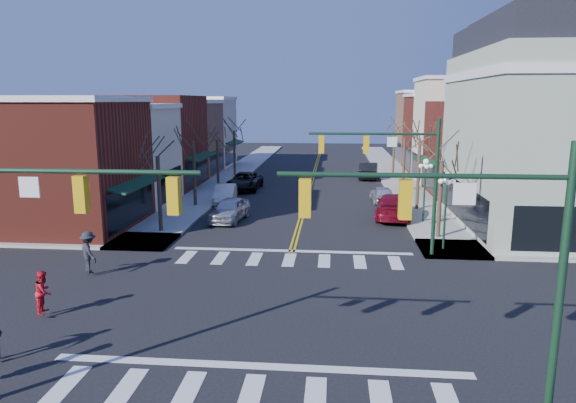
% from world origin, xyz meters
% --- Properties ---
extents(ground, '(160.00, 160.00, 0.00)m').
position_xyz_m(ground, '(0.00, 0.00, 0.00)').
color(ground, black).
rests_on(ground, ground).
extents(sidewalk_left, '(3.50, 70.00, 0.15)m').
position_xyz_m(sidewalk_left, '(-8.75, 20.00, 0.07)').
color(sidewalk_left, '#9E9B93').
rests_on(sidewalk_left, ground).
extents(sidewalk_right, '(3.50, 70.00, 0.15)m').
position_xyz_m(sidewalk_right, '(8.75, 20.00, 0.07)').
color(sidewalk_right, '#9E9B93').
rests_on(sidewalk_right, ground).
extents(bldg_left_brick_a, '(10.00, 8.50, 8.00)m').
position_xyz_m(bldg_left_brick_a, '(-15.50, 11.75, 4.00)').
color(bldg_left_brick_a, maroon).
rests_on(bldg_left_brick_a, ground).
extents(bldg_left_stucco_a, '(10.00, 7.00, 7.50)m').
position_xyz_m(bldg_left_stucco_a, '(-15.50, 19.50, 3.75)').
color(bldg_left_stucco_a, beige).
rests_on(bldg_left_stucco_a, ground).
extents(bldg_left_brick_b, '(10.00, 9.00, 8.50)m').
position_xyz_m(bldg_left_brick_b, '(-15.50, 27.50, 4.25)').
color(bldg_left_brick_b, maroon).
rests_on(bldg_left_brick_b, ground).
extents(bldg_left_tan, '(10.00, 7.50, 7.80)m').
position_xyz_m(bldg_left_tan, '(-15.50, 35.75, 3.90)').
color(bldg_left_tan, '#986F53').
rests_on(bldg_left_tan, ground).
extents(bldg_left_stucco_b, '(10.00, 8.00, 8.20)m').
position_xyz_m(bldg_left_stucco_b, '(-15.50, 43.50, 4.10)').
color(bldg_left_stucco_b, beige).
rests_on(bldg_left_stucco_b, ground).
extents(bldg_right_brick_a, '(10.00, 8.50, 8.00)m').
position_xyz_m(bldg_right_brick_a, '(15.50, 25.75, 4.00)').
color(bldg_right_brick_a, maroon).
rests_on(bldg_right_brick_a, ground).
extents(bldg_right_stucco, '(10.00, 7.00, 10.00)m').
position_xyz_m(bldg_right_stucco, '(15.50, 33.50, 5.00)').
color(bldg_right_stucco, beige).
rests_on(bldg_right_stucco, ground).
extents(bldg_right_brick_b, '(10.00, 8.00, 8.50)m').
position_xyz_m(bldg_right_brick_b, '(15.50, 41.00, 4.25)').
color(bldg_right_brick_b, maroon).
rests_on(bldg_right_brick_b, ground).
extents(bldg_right_tan, '(10.00, 8.00, 9.00)m').
position_xyz_m(bldg_right_tan, '(15.50, 49.00, 4.50)').
color(bldg_right_tan, '#986F53').
rests_on(bldg_right_tan, ground).
extents(victorian_corner, '(12.25, 14.25, 13.30)m').
position_xyz_m(victorian_corner, '(16.50, 14.50, 6.66)').
color(victorian_corner, '#9FAD96').
rests_on(victorian_corner, ground).
extents(traffic_mast_near_left, '(6.60, 0.28, 7.20)m').
position_xyz_m(traffic_mast_near_left, '(-5.55, -7.40, 4.71)').
color(traffic_mast_near_left, '#14331E').
rests_on(traffic_mast_near_left, ground).
extents(traffic_mast_near_right, '(6.60, 0.28, 7.20)m').
position_xyz_m(traffic_mast_near_right, '(5.55, -7.40, 4.71)').
color(traffic_mast_near_right, '#14331E').
rests_on(traffic_mast_near_right, ground).
extents(traffic_mast_far_right, '(6.60, 0.28, 7.20)m').
position_xyz_m(traffic_mast_far_right, '(5.55, 7.40, 4.71)').
color(traffic_mast_far_right, '#14331E').
rests_on(traffic_mast_far_right, ground).
extents(lamppost_corner, '(0.36, 0.36, 4.33)m').
position_xyz_m(lamppost_corner, '(8.20, 8.50, 2.96)').
color(lamppost_corner, '#14331E').
rests_on(lamppost_corner, ground).
extents(lamppost_midblock, '(0.36, 0.36, 4.33)m').
position_xyz_m(lamppost_midblock, '(8.20, 15.00, 2.96)').
color(lamppost_midblock, '#14331E').
rests_on(lamppost_midblock, ground).
extents(tree_left_a, '(0.24, 0.24, 4.76)m').
position_xyz_m(tree_left_a, '(-8.40, 11.00, 2.38)').
color(tree_left_a, '#382B21').
rests_on(tree_left_a, ground).
extents(tree_left_b, '(0.24, 0.24, 5.04)m').
position_xyz_m(tree_left_b, '(-8.40, 19.00, 2.52)').
color(tree_left_b, '#382B21').
rests_on(tree_left_b, ground).
extents(tree_left_c, '(0.24, 0.24, 4.55)m').
position_xyz_m(tree_left_c, '(-8.40, 27.00, 2.27)').
color(tree_left_c, '#382B21').
rests_on(tree_left_c, ground).
extents(tree_left_d, '(0.24, 0.24, 4.90)m').
position_xyz_m(tree_left_d, '(-8.40, 35.00, 2.45)').
color(tree_left_d, '#382B21').
rests_on(tree_left_d, ground).
extents(tree_right_a, '(0.24, 0.24, 4.62)m').
position_xyz_m(tree_right_a, '(8.40, 11.00, 2.31)').
color(tree_right_a, '#382B21').
rests_on(tree_right_a, ground).
extents(tree_right_b, '(0.24, 0.24, 5.18)m').
position_xyz_m(tree_right_b, '(8.40, 19.00, 2.59)').
color(tree_right_b, '#382B21').
rests_on(tree_right_b, ground).
extents(tree_right_c, '(0.24, 0.24, 4.83)m').
position_xyz_m(tree_right_c, '(8.40, 27.00, 2.42)').
color(tree_right_c, '#382B21').
rests_on(tree_right_c, ground).
extents(tree_right_d, '(0.24, 0.24, 4.97)m').
position_xyz_m(tree_right_d, '(8.40, 35.00, 2.48)').
color(tree_right_d, '#382B21').
rests_on(tree_right_d, ground).
extents(car_left_near, '(2.41, 4.79, 1.56)m').
position_xyz_m(car_left_near, '(-4.80, 14.59, 0.78)').
color(car_left_near, silver).
rests_on(car_left_near, ground).
extents(car_left_mid, '(1.99, 4.60, 1.47)m').
position_xyz_m(car_left_mid, '(-6.40, 20.64, 0.74)').
color(car_left_mid, silver).
rests_on(car_left_mid, ground).
extents(car_left_far, '(2.80, 5.82, 1.60)m').
position_xyz_m(car_left_far, '(-5.89, 26.88, 0.80)').
color(car_left_far, black).
rests_on(car_left_far, ground).
extents(car_right_near, '(3.15, 6.20, 1.72)m').
position_xyz_m(car_right_near, '(6.40, 16.37, 0.86)').
color(car_right_near, maroon).
rests_on(car_right_near, ground).
extents(car_right_mid, '(1.88, 4.14, 1.38)m').
position_xyz_m(car_right_mid, '(6.09, 21.84, 0.69)').
color(car_right_mid, silver).
rests_on(car_right_mid, ground).
extents(car_right_far, '(2.33, 5.37, 1.72)m').
position_xyz_m(car_right_far, '(5.84, 34.91, 0.86)').
color(car_right_far, black).
rests_on(car_right_far, ground).
extents(pedestrian_red_b, '(0.77, 0.91, 1.65)m').
position_xyz_m(pedestrian_red_b, '(-8.61, -1.61, 0.97)').
color(pedestrian_red_b, red).
rests_on(pedestrian_red_b, sidewalk_left).
extents(pedestrian_dark_b, '(1.42, 1.41, 1.97)m').
position_xyz_m(pedestrian_dark_b, '(-9.08, 2.98, 1.13)').
color(pedestrian_dark_b, black).
rests_on(pedestrian_dark_b, sidewalk_left).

